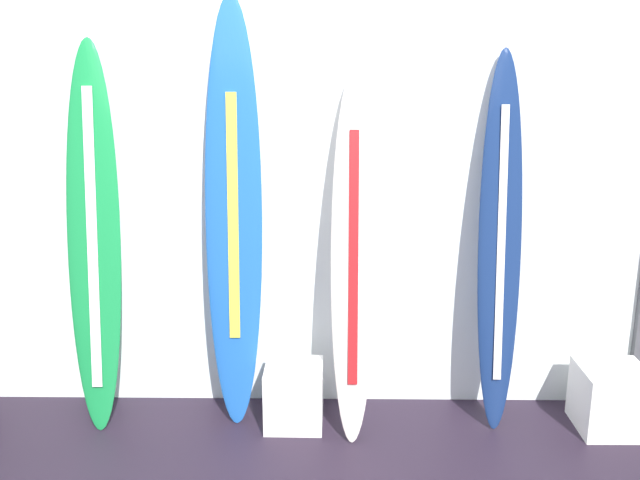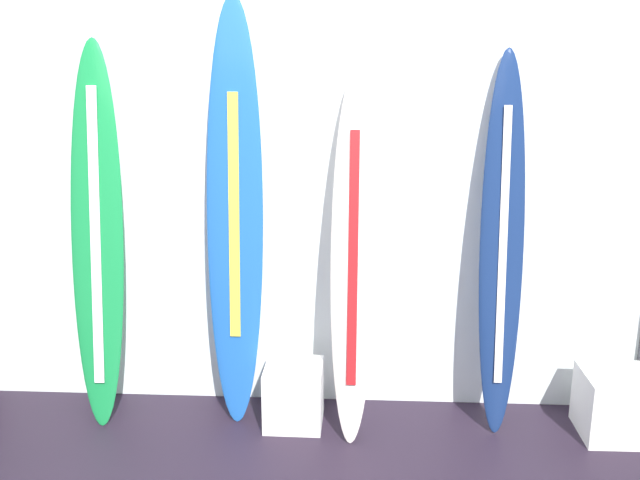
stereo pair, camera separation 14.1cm
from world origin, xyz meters
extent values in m
cube|color=white|center=(0.00, 1.30, 1.40)|extent=(7.20, 0.20, 2.80)
ellipsoid|color=#17833E|center=(-0.97, 0.99, 1.02)|extent=(0.29, 0.40, 2.05)
cube|color=white|center=(-0.97, 0.97, 1.03)|extent=(0.06, 0.27, 1.55)
ellipsoid|color=#1D58B1|center=(-0.24, 1.04, 1.13)|extent=(0.30, 0.30, 2.26)
cube|color=yellow|center=(-0.24, 1.01, 1.14)|extent=(0.06, 0.15, 1.28)
cone|color=black|center=(-0.24, 0.97, 0.20)|extent=(0.07, 0.08, 0.11)
ellipsoid|color=silver|center=(0.39, 0.93, 0.95)|extent=(0.24, 0.48, 1.90)
cube|color=#AE181C|center=(0.39, 0.90, 0.95)|extent=(0.05, 0.29, 1.27)
cone|color=black|center=(0.39, 0.79, 0.17)|extent=(0.07, 0.09, 0.11)
ellipsoid|color=navy|center=(1.16, 1.01, 1.00)|extent=(0.23, 0.35, 2.00)
cube|color=silver|center=(1.16, 0.97, 1.00)|extent=(0.04, 0.21, 1.42)
cube|color=white|center=(1.78, 0.89, 0.17)|extent=(0.35, 0.35, 0.35)
cube|color=white|center=(0.08, 0.92, 0.17)|extent=(0.31, 0.31, 0.33)
camera|label=1|loc=(0.26, -2.58, 1.99)|focal=39.85mm
camera|label=2|loc=(0.40, -2.57, 1.99)|focal=39.85mm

